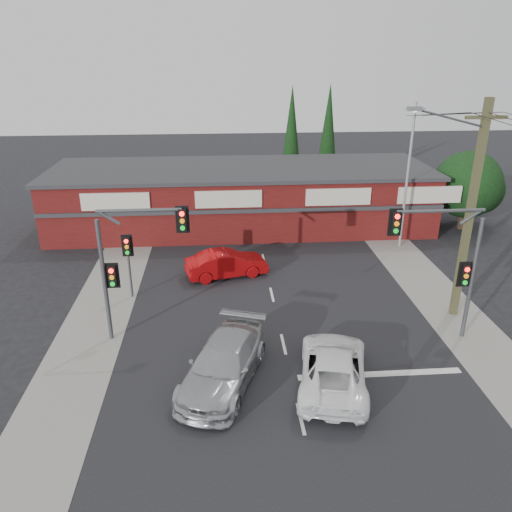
{
  "coord_description": "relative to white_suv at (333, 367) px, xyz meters",
  "views": [
    {
      "loc": [
        -2.59,
        -17.37,
        11.78
      ],
      "look_at": [
        -1.03,
        3.0,
        3.31
      ],
      "focal_mm": 35.0,
      "sensor_mm": 36.0,
      "label": 1
    }
  ],
  "objects": [
    {
      "name": "traffic_mast_left",
      "position": [
        -7.93,
        3.94,
        3.2
      ],
      "size": [
        3.77,
        0.27,
        5.97
      ],
      "color": "#47494C",
      "rests_on": "ground"
    },
    {
      "name": "verge_left",
      "position": [
        -10.01,
        6.94,
        -0.72
      ],
      "size": [
        3.0,
        70.0,
        0.02
      ],
      "primitive_type": "cube",
      "color": "gray",
      "rests_on": "ground"
    },
    {
      "name": "stop_line",
      "position": [
        1.99,
        0.44,
        -0.72
      ],
      "size": [
        6.5,
        0.35,
        0.01
      ],
      "primitive_type": "cube",
      "color": "silver",
      "rests_on": "ground"
    },
    {
      "name": "traffic_mast_right",
      "position": [
        5.36,
        2.94,
        3.21
      ],
      "size": [
        3.96,
        0.27,
        5.97
      ],
      "color": "#47494C",
      "rests_on": "ground"
    },
    {
      "name": "road_strip",
      "position": [
        -1.51,
        6.94,
        -0.73
      ],
      "size": [
        14.0,
        70.0,
        0.01
      ],
      "primitive_type": "cube",
      "color": "black",
      "rests_on": "ground"
    },
    {
      "name": "verge_right",
      "position": [
        6.99,
        6.94,
        -0.72
      ],
      "size": [
        3.0,
        70.0,
        0.02
      ],
      "primitive_type": "cube",
      "color": "gray",
      "rests_on": "ground"
    },
    {
      "name": "silver_suv",
      "position": [
        -4.12,
        0.43,
        0.09
      ],
      "size": [
        4.06,
        6.11,
        1.64
      ],
      "primitive_type": "imported",
      "rotation": [
        0.0,
        0.0,
        -0.34
      ],
      "color": "#ABAEB1",
      "rests_on": "ground"
    },
    {
      "name": "pedestal_signal",
      "position": [
        -8.71,
        7.94,
        1.67
      ],
      "size": [
        0.55,
        0.27,
        3.38
      ],
      "color": "#47494C",
      "rests_on": "ground"
    },
    {
      "name": "ground",
      "position": [
        -1.51,
        1.94,
        -0.73
      ],
      "size": [
        120.0,
        120.0,
        0.0
      ],
      "primitive_type": "plane",
      "color": "black",
      "rests_on": "ground"
    },
    {
      "name": "conifer_near",
      "position": [
        1.99,
        25.94,
        4.75
      ],
      "size": [
        1.8,
        1.8,
        9.25
      ],
      "color": "#2D2116",
      "rests_on": "ground"
    },
    {
      "name": "steel_pole",
      "position": [
        7.49,
        13.94,
        3.97
      ],
      "size": [
        1.2,
        0.16,
        9.0
      ],
      "color": "gray",
      "rests_on": "ground"
    },
    {
      "name": "shop_building",
      "position": [
        -2.5,
        18.92,
        1.4
      ],
      "size": [
        27.3,
        8.4,
        4.22
      ],
      "color": "#490F0E",
      "rests_on": "ground"
    },
    {
      "name": "utility_pole",
      "position": [
        6.86,
        4.92,
        4.66
      ],
      "size": [
        4.38,
        0.59,
        10.0
      ],
      "color": "#4C492B",
      "rests_on": "ground"
    },
    {
      "name": "white_suv",
      "position": [
        0.0,
        0.0,
        0.0
      ],
      "size": [
        3.51,
        5.68,
        1.47
      ],
      "primitive_type": "imported",
      "rotation": [
        0.0,
        0.0,
        2.92
      ],
      "color": "white",
      "rests_on": "ground"
    },
    {
      "name": "lane_dashes",
      "position": [
        -1.51,
        7.58,
        -0.72
      ],
      "size": [
        0.12,
        48.9,
        0.01
      ],
      "color": "silver",
      "rests_on": "ground"
    },
    {
      "name": "red_sedan",
      "position": [
        -3.78,
        10.12,
        0.01
      ],
      "size": [
        4.77,
        2.62,
        1.49
      ],
      "primitive_type": "imported",
      "rotation": [
        0.0,
        0.0,
        1.81
      ],
      "color": "#9B090B",
      "rests_on": "ground"
    },
    {
      "name": "tree_cluster",
      "position": [
        13.19,
        17.38,
        2.16
      ],
      "size": [
        5.9,
        5.1,
        5.5
      ],
      "color": "#2D2116",
      "rests_on": "ground"
    },
    {
      "name": "conifer_far",
      "position": [
        5.49,
        27.94,
        4.75
      ],
      "size": [
        1.8,
        1.8,
        9.25
      ],
      "color": "#2D2116",
      "rests_on": "ground"
    }
  ]
}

